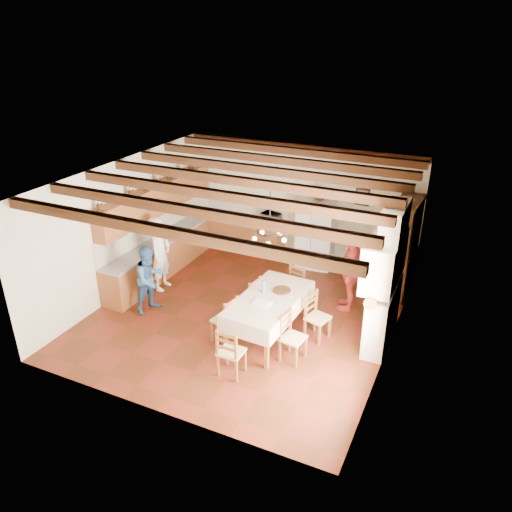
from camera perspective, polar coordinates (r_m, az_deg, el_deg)
The scene contains 31 objects.
floor at distance 10.74m, azimuth -1.17°, elevation -6.62°, with size 6.00×6.50×0.02m, color #50220F.
ceiling at distance 9.50m, azimuth -1.33°, elevation 9.05°, with size 6.00×6.50×0.02m, color white.
wall_back at distance 12.83m, azimuth 5.21°, elevation 6.20°, with size 6.00×0.02×3.00m, color beige.
wall_front at distance 7.60m, azimuth -12.23°, elevation -8.54°, with size 6.00×0.02×3.00m, color beige.
wall_left at distance 11.57m, azimuth -14.77°, elevation 3.31°, with size 0.02×6.50×3.00m, color beige.
wall_right at distance 9.23m, azimuth 15.80°, elevation -2.56°, with size 0.02×6.50×3.00m, color beige.
ceiling_beams at distance 9.53m, azimuth -1.32°, elevation 8.48°, with size 6.00×6.30×0.16m, color #35150D, non-canonical shape.
lower_cabinets_left at distance 12.57m, azimuth -10.18°, elevation 0.23°, with size 0.60×4.30×0.86m, color brown.
lower_cabinets_back at distance 13.51m, azimuth -1.60°, elevation 2.44°, with size 2.30×0.60×0.86m, color brown.
countertop_left at distance 12.39m, azimuth -10.34°, elevation 2.12°, with size 0.62×4.30×0.04m, color gray.
countertop_back at distance 13.34m, azimuth -1.62°, elevation 4.23°, with size 2.34×0.62×0.04m, color gray.
backsplash_left at distance 12.43m, azimuth -11.54°, elevation 3.68°, with size 0.03×4.30×0.60m, color silver.
backsplash_back at distance 13.47m, azimuth -1.10°, elevation 5.89°, with size 2.30×0.03×0.60m, color silver.
upper_cabinets at distance 12.12m, azimuth -11.18°, elevation 6.43°, with size 0.35×4.20×0.70m, color brown.
fireplace at distance 9.49m, azimuth 14.24°, elevation -2.25°, with size 0.56×1.60×2.80m, color beige, non-canonical shape.
wall_picture at distance 12.28m, azimuth 12.07°, elevation 6.60°, with size 0.34×0.03×0.42m, color black.
refrigerator at distance 12.53m, azimuth 6.84°, elevation 2.64°, with size 0.88×0.73×1.77m, color silver.
hutch at distance 11.53m, azimuth 16.44°, elevation 0.90°, with size 0.51×1.22×2.22m, color #341C0F, non-canonical shape.
dining_table at distance 9.58m, azimuth 1.48°, elevation -5.18°, with size 1.16×2.10×0.89m.
chandelier at distance 8.94m, azimuth 1.59°, elevation 2.82°, with size 0.47×0.47×0.03m, color black.
chair_left_near at distance 9.68m, azimuth -3.65°, elevation -7.15°, with size 0.42×0.40×0.96m, color brown, non-canonical shape.
chair_left_far at distance 10.35m, azimuth -0.92°, elevation -4.79°, with size 0.42×0.40×0.96m, color brown, non-canonical shape.
chair_right_near at distance 9.16m, azimuth 4.27°, elevation -9.24°, with size 0.42×0.40×0.96m, color brown, non-canonical shape.
chair_right_far at distance 9.78m, azimuth 7.09°, elevation -6.93°, with size 0.42×0.40×0.96m, color brown, non-canonical shape.
chair_end_near at distance 8.81m, azimuth -2.84°, elevation -10.78°, with size 0.42×0.40×0.96m, color brown, non-canonical shape.
chair_end_far at distance 10.71m, azimuth 4.10°, elevation -3.74°, with size 0.42×0.40×0.96m, color brown, non-canonical shape.
person_man at distance 11.54m, azimuth -10.87°, elevation 0.27°, with size 0.64×0.42×1.75m, color white.
person_woman_blue at distance 10.75m, azimuth -12.03°, elevation -2.56°, with size 0.72×0.56×1.49m, color #325F93.
person_woman_red at distance 10.69m, azimuth 10.77°, elevation -1.66°, with size 1.06×0.44×1.80m, color red.
microwave at distance 12.95m, azimuth 1.71°, elevation 4.32°, with size 0.50×0.34×0.27m, color silver.
fridge_vase at distance 12.15m, azimuth 7.32°, elevation 7.15°, with size 0.31×0.31×0.32m, color #341C0F.
Camera 1 is at (4.05, -8.18, 5.65)m, focal length 35.00 mm.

